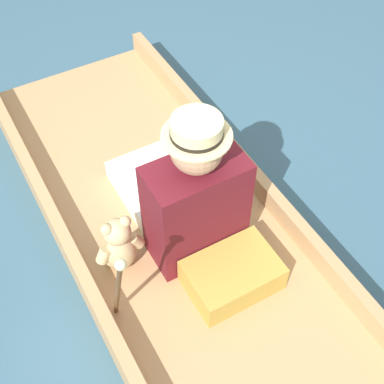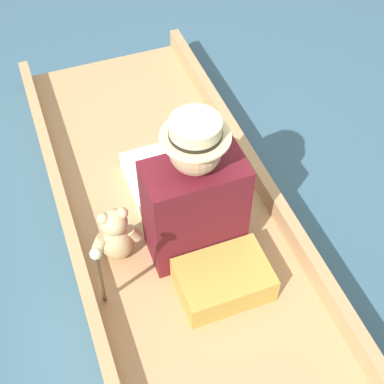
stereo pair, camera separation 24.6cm
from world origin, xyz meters
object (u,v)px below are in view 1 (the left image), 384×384
object	(u,v)px
seated_person	(187,195)
walking_cane	(118,286)
teddy_bear	(119,245)
wine_glass	(210,149)

from	to	relation	value
seated_person	walking_cane	distance (m)	0.64
teddy_bear	wine_glass	size ratio (longest dim) A/B	1.56
teddy_bear	walking_cane	world-z (taller)	walking_cane
seated_person	walking_cane	xyz separation A→B (m)	(-0.51, -0.37, 0.13)
teddy_bear	walking_cane	distance (m)	0.46
seated_person	wine_glass	size ratio (longest dim) A/B	3.68
teddy_bear	wine_glass	world-z (taller)	teddy_bear
seated_person	teddy_bear	distance (m)	0.40
seated_person	walking_cane	bearing A→B (deg)	-142.63
wine_glass	walking_cane	world-z (taller)	walking_cane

